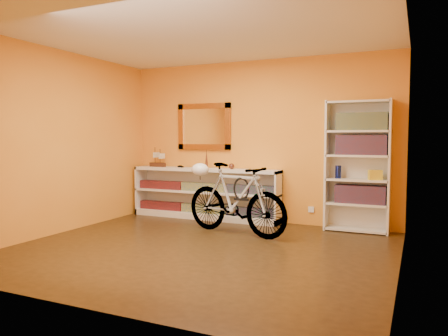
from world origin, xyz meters
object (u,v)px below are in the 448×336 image
at_px(bookcase, 357,166).
at_px(helmet, 200,170).
at_px(console_unit, 205,193).
at_px(bicycle, 235,199).

distance_m(bookcase, helmet, 2.29).
bearing_deg(helmet, bookcase, 19.38).
distance_m(console_unit, bookcase, 2.51).
bearing_deg(bookcase, helmet, -160.62).
relative_size(bookcase, helmet, 7.29).
bearing_deg(bookcase, bicycle, -149.14).
distance_m(console_unit, bicycle, 1.29).
height_order(console_unit, helmet, helmet).
xyz_separation_m(bicycle, helmet, (-0.64, 0.15, 0.38)).
height_order(console_unit, bookcase, bookcase).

